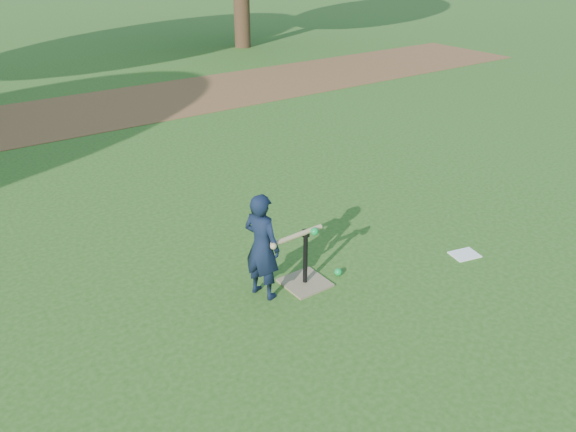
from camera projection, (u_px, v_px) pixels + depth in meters
ground at (305, 282)px, 5.75m from camera, size 80.00×80.00×0.00m
dirt_strip at (81, 113)px, 11.22m from camera, size 24.00×3.00×0.01m
child at (262, 246)px, 5.32m from camera, size 0.37×0.46×1.09m
wiffle_ball_ground at (338, 272)px, 5.85m from camera, size 0.08×0.08×0.08m
clipboard at (465, 254)px, 6.24m from camera, size 0.34×0.29×0.01m
batting_tee at (305, 274)px, 5.68m from camera, size 0.43×0.43×0.61m
swing_action at (298, 236)px, 5.37m from camera, size 0.63×0.12×0.08m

